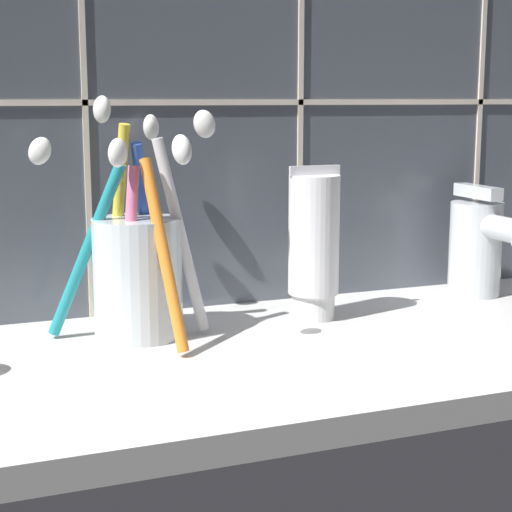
# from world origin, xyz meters

# --- Properties ---
(sink_counter) EXTENTS (0.79, 0.30, 0.02)m
(sink_counter) POSITION_xyz_m (0.00, 0.00, 0.01)
(sink_counter) COLOR silver
(sink_counter) RESTS_ON ground
(tile_wall_backsplash) EXTENTS (0.89, 0.02, 0.54)m
(tile_wall_backsplash) POSITION_xyz_m (0.00, 0.15, 0.27)
(tile_wall_backsplash) COLOR #4C515B
(tile_wall_backsplash) RESTS_ON ground
(toothbrush_cup) EXTENTS (0.15, 0.15, 0.19)m
(toothbrush_cup) POSITION_xyz_m (-0.15, 0.07, 0.08)
(toothbrush_cup) COLOR silver
(toothbrush_cup) RESTS_ON sink_counter
(toothpaste_tube) EXTENTS (0.05, 0.04, 0.13)m
(toothpaste_tube) POSITION_xyz_m (0.00, 0.07, 0.09)
(toothpaste_tube) COLOR white
(toothpaste_tube) RESTS_ON sink_counter
(sink_faucet) EXTENTS (0.05, 0.11, 0.11)m
(sink_faucet) POSITION_xyz_m (0.18, 0.09, 0.07)
(sink_faucet) COLOR silver
(sink_faucet) RESTS_ON sink_counter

